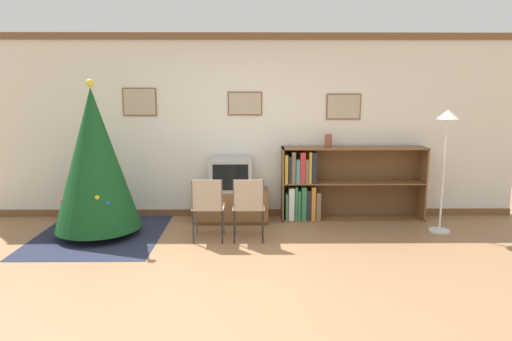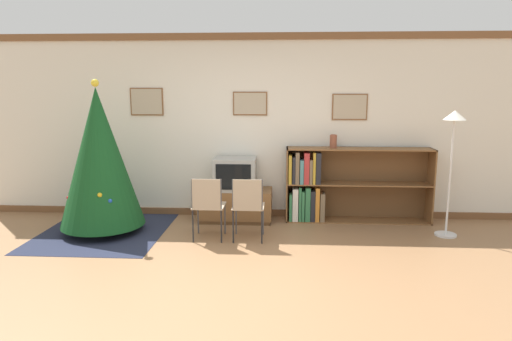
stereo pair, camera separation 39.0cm
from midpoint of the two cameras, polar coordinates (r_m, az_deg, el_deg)
The scene contains 11 objects.
ground_plane at distance 4.75m, azimuth -1.02°, elevation -13.67°, with size 24.00×24.00×0.00m, color #936B47.
wall_back at distance 6.81m, azimuth 0.53°, elevation 5.48°, with size 8.22×0.11×2.70m.
area_rug at distance 6.51m, azimuth -16.81°, elevation -7.33°, with size 1.64×1.89×0.01m.
christmas_tree at distance 6.28m, azimuth -17.30°, elevation 1.52°, with size 1.10×1.10×2.03m.
tv_console at distance 6.69m, azimuth -0.92°, elevation -4.33°, with size 1.06×0.50×0.47m.
television at distance 6.59m, azimuth -0.94°, elevation -0.43°, with size 0.60×0.49×0.46m.
folding_chair_left at distance 5.79m, azimuth -4.12°, elevation -4.26°, with size 0.40×0.40×0.82m.
folding_chair_right at distance 5.75m, azimuth 0.94°, elevation -4.35°, with size 0.40×0.40×0.82m.
bookshelf at distance 6.75m, azimuth 10.85°, elevation -1.94°, with size 2.08×0.36×1.08m.
vase at distance 6.66m, azimuth 11.31°, elevation 3.62°, with size 0.10×0.10×0.19m.
standing_lamp at distance 6.41m, azimuth 25.02°, elevation 3.41°, with size 0.28×0.28×1.65m.
Camera 2 is at (0.53, -4.32, 1.94)m, focal length 32.00 mm.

